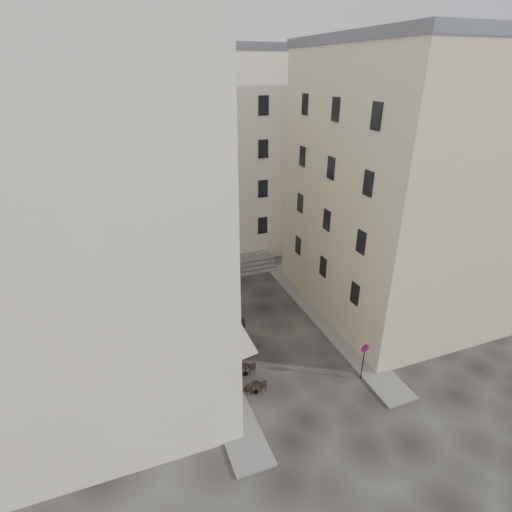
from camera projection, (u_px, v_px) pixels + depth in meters
name	position (u px, v px, depth m)	size (l,w,h in m)	color
ground	(284.00, 356.00, 25.53)	(90.00, 90.00, 0.00)	black
sidewalk_left	(201.00, 335.00, 27.46)	(2.00, 22.00, 0.12)	slate
sidewalk_right	(323.00, 317.00, 29.49)	(2.00, 18.00, 0.12)	slate
building_left	(78.00, 207.00, 20.33)	(12.20, 16.20, 20.60)	beige
building_right	(404.00, 185.00, 27.89)	(12.20, 14.20, 18.60)	beige
building_back	(194.00, 156.00, 37.34)	(18.20, 10.20, 18.60)	beige
cafe_storefront	(214.00, 338.00, 24.20)	(1.74, 7.30, 3.50)	#4C0A0D
stone_steps	(227.00, 268.00, 36.01)	(9.00, 3.15, 0.80)	#5B5957
bollard_near	(241.00, 372.00, 23.42)	(0.12, 0.12, 0.98)	black
bollard_mid	(224.00, 338.00, 26.39)	(0.12, 0.12, 0.98)	black
bollard_far	(211.00, 311.00, 29.35)	(0.12, 0.12, 0.98)	black
no_parking_sign	(364.00, 354.00, 22.95)	(0.58, 0.10, 2.53)	black
bistro_table_a	(256.00, 387.00, 22.54)	(1.17, 0.55, 0.82)	black
bistro_table_b	(245.00, 369.00, 23.87)	(1.19, 0.56, 0.84)	black
bistro_table_c	(238.00, 353.00, 25.13)	(1.23, 0.57, 0.86)	black
bistro_table_d	(226.00, 336.00, 26.83)	(1.19, 0.56, 0.84)	black
bistro_table_e	(221.00, 321.00, 28.29)	(1.30, 0.61, 0.92)	black
pedestrian	(242.00, 328.00, 26.86)	(0.65, 0.42, 1.77)	black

